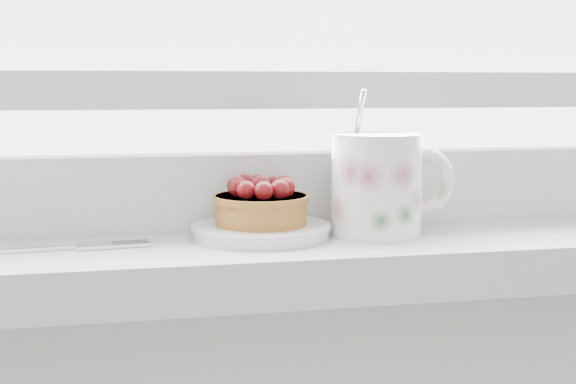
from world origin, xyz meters
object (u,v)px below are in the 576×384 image
object	(u,v)px
raspberry_tart	(261,203)
fork	(31,249)
saucer	(261,231)
floral_mug	(380,182)

from	to	relation	value
raspberry_tart	fork	xyz separation A→B (m)	(-0.19, -0.02, -0.03)
saucer	floral_mug	bearing A→B (deg)	-5.26
saucer	fork	size ratio (longest dim) A/B	0.65
saucer	fork	xyz separation A→B (m)	(-0.19, -0.02, -0.00)
saucer	raspberry_tart	distance (m)	0.03
saucer	raspberry_tart	world-z (taller)	raspberry_tart
raspberry_tart	fork	distance (m)	0.20
fork	floral_mug	bearing A→B (deg)	1.45
saucer	raspberry_tart	size ratio (longest dim) A/B	1.46
fork	raspberry_tart	bearing A→B (deg)	5.17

